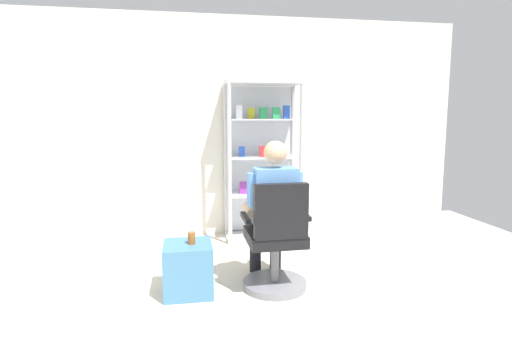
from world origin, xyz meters
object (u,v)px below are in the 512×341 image
(office_chair, at_px, (276,246))
(storage_crate, at_px, (188,268))
(display_cabinet_main, at_px, (262,159))
(seated_shopkeeper, at_px, (272,205))
(tea_glass, at_px, (192,238))

(office_chair, bearing_deg, storage_crate, 174.32)
(display_cabinet_main, bearing_deg, seated_shopkeeper, -96.94)
(display_cabinet_main, bearing_deg, office_chair, -96.18)
(seated_shopkeeper, bearing_deg, storage_crate, -173.18)
(office_chair, bearing_deg, seated_shopkeeper, 90.56)
(display_cabinet_main, relative_size, storage_crate, 4.40)
(seated_shopkeeper, bearing_deg, display_cabinet_main, 83.06)
(office_chair, relative_size, storage_crate, 2.22)
(seated_shopkeeper, bearing_deg, office_chair, -89.44)
(office_chair, xyz_separation_m, tea_glass, (-0.71, 0.07, 0.09))
(office_chair, xyz_separation_m, storage_crate, (-0.75, 0.07, -0.18))
(display_cabinet_main, distance_m, tea_glass, 1.82)
(tea_glass, bearing_deg, storage_crate, 168.06)
(office_chair, height_order, tea_glass, office_chair)
(tea_glass, bearing_deg, seated_shopkeeper, 7.72)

